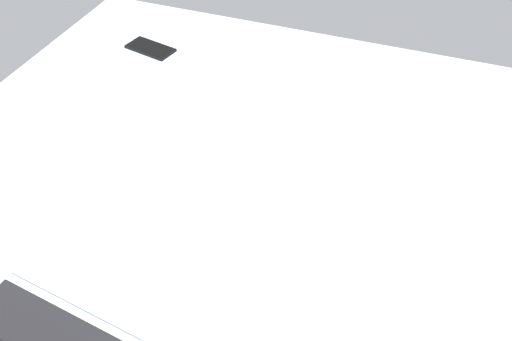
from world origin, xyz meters
The scene contains 2 objects.
bed_mattress centered at (0.00, 0.00, 9.00)cm, with size 180.00×140.00×18.00cm, color silver.
cell_phone centered at (60.70, -43.88, 18.40)cm, with size 6.80×14.00×0.80cm, color black.
Camera 1 is at (-17.25, 77.77, 100.83)cm, focal length 38.84 mm.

